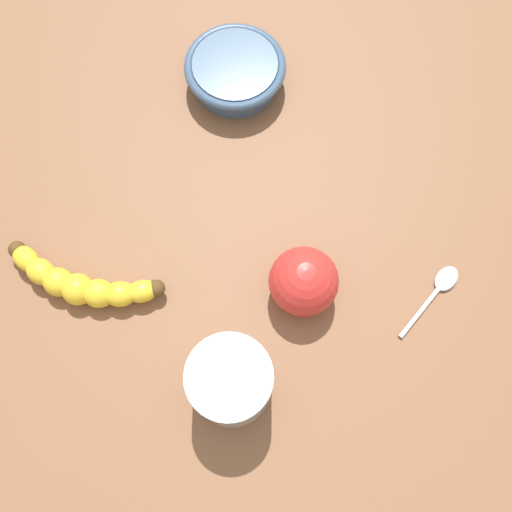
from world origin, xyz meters
TOP-DOWN VIEW (x-y plane):
  - wooden_tabletop at (0.00, 0.00)cm, footprint 120.00×120.00cm
  - banana at (-11.73, 9.92)cm, footprint 11.56×17.50cm
  - smoothie_glass at (-6.78, -11.13)cm, footprint 8.95×8.95cm
  - ceramic_bowl at (21.32, 18.65)cm, footprint 13.46×13.46cm
  - apple_fruit at (7.02, -8.39)cm, footprint 8.10×8.10cm
  - teaspoon at (20.10, -19.53)cm, footprint 11.29×2.75cm

SIDE VIEW (x-z plane):
  - wooden_tabletop at x=0.00cm, z-range 0.00..3.00cm
  - teaspoon at x=20.10cm, z-range 3.00..3.80cm
  - banana at x=-11.73cm, z-range 3.00..6.80cm
  - ceramic_bowl at x=21.32cm, z-range 3.44..7.71cm
  - apple_fruit at x=7.02cm, z-range 3.00..11.10cm
  - smoothie_glass at x=-6.78cm, z-range 2.91..13.12cm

